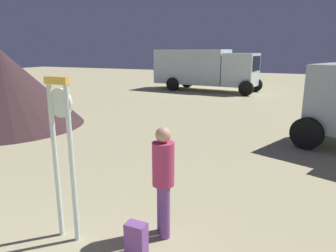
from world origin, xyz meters
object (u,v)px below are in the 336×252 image
(standing_clock, at_px, (62,145))
(dome_tent, at_px, (2,87))
(person_near_clock, at_px, (163,177))
(backpack, at_px, (137,240))
(box_truck_far, at_px, (204,68))

(standing_clock, bearing_deg, dome_tent, 147.44)
(person_near_clock, relative_size, backpack, 3.50)
(box_truck_far, bearing_deg, backpack, -74.25)
(backpack, bearing_deg, standing_clock, -177.62)
(backpack, relative_size, dome_tent, 0.09)
(dome_tent, bearing_deg, standing_clock, -32.56)
(backpack, bearing_deg, person_near_clock, 79.22)
(box_truck_far, height_order, dome_tent, dome_tent)
(standing_clock, distance_m, box_truck_far, 17.90)
(person_near_clock, xyz_separation_m, backpack, (-0.11, -0.60, -0.70))
(person_near_clock, height_order, dome_tent, dome_tent)
(box_truck_far, relative_size, dome_tent, 1.32)
(person_near_clock, bearing_deg, standing_clock, -152.58)
(person_near_clock, relative_size, dome_tent, 0.30)
(standing_clock, height_order, backpack, standing_clock)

